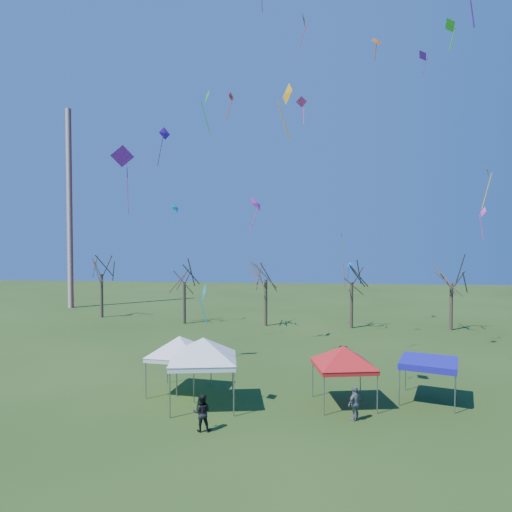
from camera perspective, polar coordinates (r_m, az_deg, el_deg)
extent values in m
plane|color=#264215|center=(22.53, 2.12, -20.33)|extent=(140.00, 140.00, 0.00)
cylinder|color=silver|center=(62.31, -22.28, 5.48)|extent=(0.70, 0.70, 25.00)
cylinder|color=#3D2D21|center=(53.42, -18.72, -4.74)|extent=(0.32, 0.32, 4.78)
cylinder|color=#3D2D21|center=(47.48, -8.95, -5.80)|extent=(0.32, 0.32, 4.28)
cylinder|color=#3D2D21|center=(45.76, 1.23, -5.84)|extent=(0.32, 0.32, 4.64)
cylinder|color=#3D2D21|center=(45.52, 11.85, -6.02)|extent=(0.32, 0.32, 4.49)
cylinder|color=#3D2D21|center=(47.34, 23.21, -5.84)|extent=(0.32, 0.32, 4.47)
cylinder|color=gray|center=(26.15, -13.62, -14.90)|extent=(0.06, 0.06, 1.97)
cylinder|color=gray|center=(28.53, -11.03, -13.44)|extent=(0.06, 0.06, 1.97)
cylinder|color=gray|center=(25.07, -7.78, -15.61)|extent=(0.06, 0.06, 1.97)
cylinder|color=gray|center=(27.55, -5.64, -13.97)|extent=(0.06, 0.06, 1.97)
cube|color=white|center=(26.49, -9.53, -12.17)|extent=(3.31, 3.31, 0.24)
pyramid|color=white|center=(26.25, -9.55, -9.84)|extent=(4.14, 4.14, 0.98)
cylinder|color=gray|center=(23.25, -10.72, -16.77)|extent=(0.07, 0.07, 2.19)
cylinder|color=gray|center=(26.15, -9.90, -14.62)|extent=(0.07, 0.07, 2.19)
cylinder|color=gray|center=(23.10, -2.80, -16.86)|extent=(0.07, 0.07, 2.19)
cylinder|color=gray|center=(26.02, -2.94, -14.68)|extent=(0.07, 0.07, 2.19)
cube|color=white|center=(24.23, -6.60, -12.93)|extent=(3.80, 3.80, 0.26)
pyramid|color=white|center=(23.95, -6.61, -10.09)|extent=(4.58, 4.58, 1.10)
cylinder|color=gray|center=(23.47, 8.51, -16.94)|extent=(0.06, 0.06, 1.90)
cylinder|color=gray|center=(25.94, 7.10, -15.07)|extent=(0.06, 0.06, 1.90)
cylinder|color=gray|center=(24.20, 14.92, -16.40)|extent=(0.06, 0.06, 1.90)
cylinder|color=gray|center=(26.60, 12.91, -14.67)|extent=(0.06, 0.06, 1.90)
cube|color=red|center=(24.71, 10.88, -13.39)|extent=(3.34, 3.34, 0.23)
pyramid|color=red|center=(24.45, 10.90, -10.98)|extent=(3.97, 3.97, 0.95)
cylinder|color=gray|center=(25.60, 17.50, -15.42)|extent=(0.06, 0.06, 1.88)
cylinder|color=gray|center=(28.10, 18.17, -13.84)|extent=(0.06, 0.06, 1.88)
cylinder|color=gray|center=(25.43, 23.61, -15.61)|extent=(0.06, 0.06, 1.88)
cylinder|color=gray|center=(27.95, 23.70, -13.99)|extent=(0.06, 0.06, 1.88)
cube|color=#1510AE|center=(26.46, 20.78, -12.51)|extent=(3.57, 3.57, 0.23)
cube|color=#1510AE|center=(26.41, 20.78, -12.16)|extent=(3.57, 3.57, 0.11)
imported|color=black|center=(21.72, -6.78, -18.86)|extent=(0.90, 0.75, 1.66)
imported|color=slate|center=(23.19, 12.30, -17.55)|extent=(0.97, 0.95, 1.64)
cone|color=red|center=(41.24, -3.09, 19.29)|extent=(0.53, 0.84, 0.83)
cube|color=red|center=(40.61, -3.38, 17.85)|extent=(0.72, 0.35, 1.93)
cone|color=#0EA7D3|center=(46.00, -10.07, 6.02)|extent=(1.03, 1.37, 1.12)
cube|color=#0EA7D3|center=(45.67, -10.28, 4.32)|extent=(0.63, 0.26, 2.15)
cone|color=green|center=(30.99, -6.22, 19.17)|extent=(0.78, 1.12, 1.02)
cube|color=green|center=(30.92, -6.32, 16.80)|extent=(0.58, 0.28, 1.99)
cone|color=#5516A0|center=(37.60, -11.33, 14.82)|extent=(0.86, 0.97, 1.04)
cube|color=#5516A0|center=(37.09, -11.87, 12.78)|extent=(0.70, 0.59, 2.30)
cone|color=#F33685|center=(31.86, 5.70, 18.66)|extent=(0.75, 0.41, 0.68)
cube|color=#F33685|center=(31.62, 5.97, 17.14)|extent=(0.05, 0.33, 1.39)
cone|color=#F79D0D|center=(23.38, 3.85, 19.60)|extent=(0.73, 1.08, 1.08)
cube|color=#F79D0D|center=(23.34, 3.47, 16.54)|extent=(0.65, 0.36, 1.89)
cone|color=#DC30AE|center=(36.79, 0.03, 6.59)|extent=(1.38, 1.63, 1.21)
cube|color=#DC30AE|center=(36.37, -0.29, 4.48)|extent=(0.76, 0.39, 2.06)
cone|color=blue|center=(43.83, 11.74, -1.14)|extent=(0.72, 0.31, 0.69)
cube|color=blue|center=(43.84, 11.43, -2.28)|extent=(0.07, 0.51, 1.40)
cone|color=purple|center=(48.35, 20.16, 22.49)|extent=(1.06, 1.33, 0.98)
cube|color=purple|center=(47.70, 20.34, 21.23)|extent=(0.61, 0.21, 1.87)
cone|color=#FF38C1|center=(45.97, 26.49, 4.99)|extent=(0.53, 1.02, 0.95)
cube|color=#FF38C1|center=(46.09, 26.34, 3.21)|extent=(0.43, 0.10, 2.36)
cone|color=purple|center=(30.59, -16.38, 11.92)|extent=(1.68, 1.41, 1.34)
cube|color=purple|center=(30.33, -15.75, 8.18)|extent=(0.34, 0.60, 3.29)
cone|color=#0C99BF|center=(22.62, -6.60, -4.51)|extent=(0.51, 0.92, 0.90)
cube|color=#0C99BF|center=(22.96, -6.65, -6.74)|extent=(0.46, 0.19, 1.41)
cube|color=#5F18AC|center=(22.18, 25.36, 26.04)|extent=(0.32, 0.21, 1.33)
cone|color=#FAAF0D|center=(30.16, 26.94, 9.59)|extent=(0.63, 0.93, 0.86)
cube|color=#FAAF0D|center=(29.78, 26.89, 7.28)|extent=(0.50, 0.24, 2.07)
cube|color=#5217A6|center=(37.64, 0.75, 29.02)|extent=(0.08, 0.27, 1.15)
cone|color=#DC550B|center=(33.56, 14.86, 24.55)|extent=(0.95, 0.84, 0.65)
cube|color=#DC550B|center=(33.23, 14.69, 23.43)|extent=(0.15, 0.23, 1.07)
cone|color=green|center=(27.82, 23.14, 25.03)|extent=(0.68, 0.89, 0.72)
cube|color=green|center=(27.39, 23.34, 23.60)|extent=(0.36, 0.16, 1.21)
cone|color=red|center=(44.83, 6.01, 27.30)|extent=(0.52, 1.41, 1.38)
cube|color=red|center=(43.82, 5.94, 25.74)|extent=(0.87, 0.12, 2.37)
cone|color=#269316|center=(41.82, 10.65, 2.55)|extent=(0.18, 0.69, 0.69)
cube|color=#269316|center=(41.46, 10.68, 0.99)|extent=(0.77, 0.05, 1.93)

